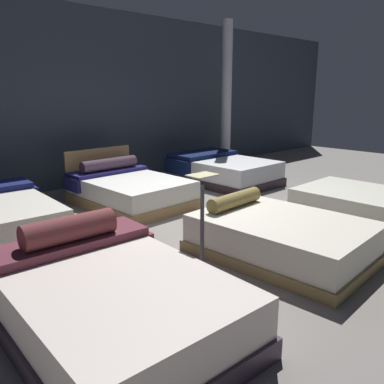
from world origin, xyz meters
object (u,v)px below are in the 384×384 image
at_px(bed_0, 110,300).
at_px(price_sign, 202,241).
at_px(support_pillar, 226,97).
at_px(bed_5, 222,170).
at_px(bed_1, 281,236).
at_px(bed_2, 363,203).
at_px(bed_4, 129,190).

relative_size(bed_0, price_sign, 1.98).
relative_size(bed_0, support_pillar, 0.63).
height_order(bed_0, bed_5, bed_0).
xyz_separation_m(bed_1, bed_5, (2.35, 3.09, 0.04)).
distance_m(bed_2, bed_4, 3.83).
relative_size(bed_0, bed_5, 1.04).
bearing_deg(bed_5, bed_4, -179.76).
distance_m(bed_0, bed_2, 4.60).
relative_size(price_sign, support_pillar, 0.32).
xyz_separation_m(bed_1, price_sign, (-1.15, 0.16, 0.20)).
height_order(bed_1, price_sign, price_sign).
height_order(bed_0, price_sign, price_sign).
bearing_deg(bed_1, support_pillar, 45.91).
distance_m(bed_5, support_pillar, 2.15).
bearing_deg(bed_4, bed_2, -53.18).
relative_size(bed_0, bed_4, 1.08).
bearing_deg(bed_2, bed_5, 88.20).
distance_m(bed_5, price_sign, 4.57).
height_order(bed_1, support_pillar, support_pillar).
bearing_deg(bed_2, bed_0, 178.94).
xyz_separation_m(bed_5, support_pillar, (1.19, 1.00, 1.48)).
relative_size(bed_1, bed_2, 1.06).
distance_m(bed_4, price_sign, 3.11).
xyz_separation_m(bed_1, support_pillar, (3.54, 4.09, 1.52)).
bearing_deg(support_pillar, bed_0, -145.31).
bearing_deg(bed_5, bed_0, -147.21).
distance_m(bed_0, bed_1, 2.29).
relative_size(bed_1, price_sign, 1.85).
height_order(bed_2, support_pillar, support_pillar).
relative_size(bed_4, price_sign, 1.83).
height_order(bed_0, bed_2, bed_0).
distance_m(bed_1, support_pillar, 5.62).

